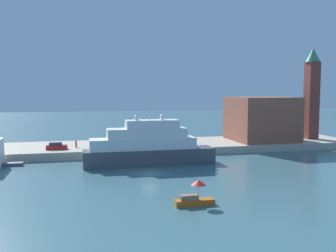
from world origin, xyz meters
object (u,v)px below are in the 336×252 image
mooring_bollard (116,148)px  harbor_building (261,119)px  large_yacht (148,147)px  small_motorboat (195,196)px  person_figure (76,144)px  work_barge (7,164)px  parked_car (56,146)px  bell_tower (312,90)px

mooring_bollard → harbor_building: bearing=10.8°
large_yacht → small_motorboat: (0.99, -26.82, -2.22)m
harbor_building → person_figure: bearing=-177.9°
work_barge → mooring_bollard: size_ratio=8.53×
work_barge → person_figure: bearing=38.1°
small_motorboat → work_barge: bearing=130.6°
parked_car → person_figure: (4.05, 2.06, 0.14)m
large_yacht → mooring_bollard: bearing=119.0°
large_yacht → harbor_building: harbor_building is taller
small_motorboat → work_barge: 41.40m
harbor_building → work_barge: bearing=-168.7°
mooring_bollard → person_figure: bearing=146.8°
bell_tower → work_barge: bearing=-170.8°
work_barge → person_figure: (12.62, 9.89, 2.12)m
large_yacht → person_figure: 19.71m
mooring_bollard → small_motorboat: bearing=-80.4°
large_yacht → bell_tower: (45.81, 16.26, 10.80)m
harbor_building → mooring_bollard: size_ratio=22.01×
harbor_building → parked_car: (-49.15, -3.72, -4.77)m
bell_tower → mooring_bollard: bell_tower is taller
small_motorboat → mooring_bollard: size_ratio=7.28×
person_figure → mooring_bollard: person_figure is taller
small_motorboat → parked_car: bearing=115.0°
work_barge → harbor_building: (57.72, 11.55, 6.76)m
large_yacht → small_motorboat: bearing=-87.9°
large_yacht → harbor_building: (31.79, 16.18, 3.66)m
work_barge → mooring_bollard: mooring_bollard is taller
bell_tower → parked_car: bell_tower is taller
person_figure → large_yacht: bearing=-47.5°
large_yacht → parked_car: bearing=144.3°
work_barge → parked_car: (8.57, 7.82, 1.99)m
harbor_building → person_figure: size_ratio=8.97×
harbor_building → person_figure: (-45.10, -1.66, -4.63)m
work_barge → mooring_bollard: bearing=12.2°
large_yacht → person_figure: size_ratio=14.96×
harbor_building → parked_car: harbor_building is taller
work_barge → bell_tower: 73.99m
parked_car → bell_tower: bearing=3.4°
parked_car → mooring_bollard: bearing=-15.1°
parked_car → mooring_bollard: (12.28, -3.32, -0.29)m
large_yacht → mooring_bollard: 10.54m
work_barge → harbor_building: 59.25m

